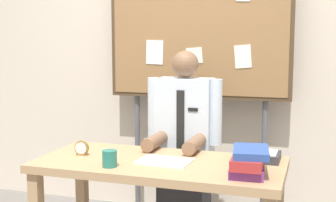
{
  "coord_description": "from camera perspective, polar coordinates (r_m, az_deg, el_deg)",
  "views": [
    {
      "loc": [
        0.9,
        -2.62,
        1.46
      ],
      "look_at": [
        0.0,
        0.17,
        1.08
      ],
      "focal_mm": 49.63,
      "sensor_mm": 36.0,
      "label": 1
    }
  ],
  "objects": [
    {
      "name": "desk_clock",
      "position": [
        3.05,
        -10.56,
        -5.78
      ],
      "size": [
        0.09,
        0.04,
        0.09
      ],
      "color": "olive",
      "rests_on": "desk"
    },
    {
      "name": "bulletin_board",
      "position": [
        3.66,
        3.72,
        9.56
      ],
      "size": [
        1.45,
        0.09,
        2.24
      ],
      "color": "#4C3823",
      "rests_on": "ground_plane"
    },
    {
      "name": "coffee_mug",
      "position": [
        2.75,
        -7.18,
        -7.03
      ],
      "size": [
        0.09,
        0.09,
        0.1
      ],
      "primitive_type": "cylinder",
      "color": "#267266",
      "rests_on": "desk"
    },
    {
      "name": "desk",
      "position": [
        2.89,
        -1.05,
        -9.26
      ],
      "size": [
        1.51,
        0.69,
        0.73
      ],
      "color": "tan",
      "rests_on": "ground_plane"
    },
    {
      "name": "back_wall",
      "position": [
        3.86,
        4.44,
        5.83
      ],
      "size": [
        6.4,
        0.08,
        2.7
      ],
      "primitive_type": "cube",
      "color": "beige",
      "rests_on": "ground_plane"
    },
    {
      "name": "open_notebook",
      "position": [
        2.83,
        -0.41,
        -7.43
      ],
      "size": [
        0.33,
        0.24,
        0.01
      ],
      "primitive_type": "cube",
      "rotation": [
        0.0,
        0.0,
        -0.06
      ],
      "color": "white",
      "rests_on": "desk"
    },
    {
      "name": "person",
      "position": [
        3.4,
        2.01,
        -6.43
      ],
      "size": [
        0.55,
        0.56,
        1.39
      ],
      "color": "#2D2D33",
      "rests_on": "ground_plane"
    },
    {
      "name": "paper_tray",
      "position": [
        2.93,
        11.06,
        -6.62
      ],
      "size": [
        0.26,
        0.2,
        0.06
      ],
      "color": "#333338",
      "rests_on": "desk"
    },
    {
      "name": "book_stack",
      "position": [
        2.58,
        9.85,
        -7.33
      ],
      "size": [
        0.23,
        0.31,
        0.15
      ],
      "color": "#72337F",
      "rests_on": "desk"
    }
  ]
}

